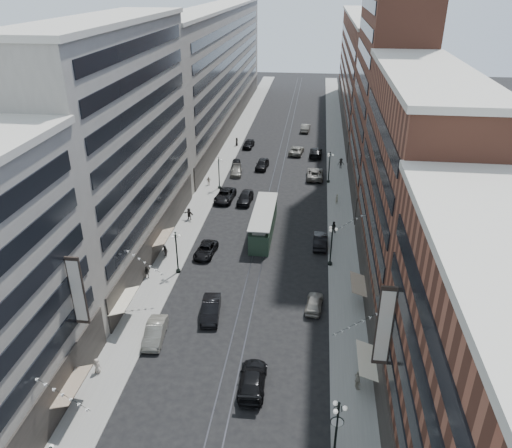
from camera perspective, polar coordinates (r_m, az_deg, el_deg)
The scene contains 43 objects.
ground at distance 88.75m, azimuth 2.28°, elevation 4.98°, with size 220.00×220.00×0.00m, color black.
sidewalk_west at distance 99.41m, azimuth -3.60°, elevation 7.40°, with size 4.00×180.00×0.15m, color gray.
sidewalk_east at distance 97.96m, azimuth 9.26°, elevation 6.81°, with size 4.00×180.00×0.15m, color gray.
rail_west at distance 98.14m, azimuth 2.38°, elevation 7.13°, with size 0.12×180.00×0.02m, color #2D2D33.
rail_east at distance 98.05m, azimuth 3.20°, elevation 7.09°, with size 0.12×180.00×0.02m, color #2D2D33.
building_west_mid at distance 62.89m, azimuth -15.50°, elevation 8.39°, with size 8.00×36.00×28.00m, color gray.
building_west_far at distance 122.19m, azimuth -4.42°, elevation 17.24°, with size 8.00×90.00×26.00m, color gray.
building_east_near at distance 32.77m, azimuth 25.01°, elevation -20.22°, with size 8.00×28.00×20.00m, color brown.
building_east_mid at distance 55.35m, azimuth 17.39°, elevation 3.44°, with size 8.00×30.00×24.00m, color brown.
building_east_tower at distance 79.84m, azimuth 15.14°, elevation 17.34°, with size 8.00×26.00×42.00m, color brown.
building_east_far at distance 129.38m, azimuth 12.05°, elevation 16.84°, with size 8.00×72.00×24.00m, color brown.
lamppost_sw_far at distance 60.38m, azimuth -9.06°, elevation -3.06°, with size 1.03×1.14×5.52m.
lamppost_sw_mid at distance 84.21m, azimuth -4.26°, elevation 5.97°, with size 1.03×1.14×5.52m.
lamppost_se_near at distance 39.51m, azimuth 9.20°, elevation -21.92°, with size 1.08×1.14×5.52m.
lamppost_se_far at distance 61.85m, azimuth 8.62°, elevation -2.27°, with size 1.03×1.14×5.52m.
lamppost_se_mid at distance 87.46m, azimuth 8.37°, elevation 6.55°, with size 1.03×1.14×5.52m.
streetcar at distance 69.49m, azimuth 0.86°, elevation 0.11°, with size 2.88×13.03×3.60m.
car_1 at distance 51.67m, azimuth -11.47°, elevation -12.02°, with size 1.75×5.01×1.65m, color slate.
car_2 at distance 65.04m, azimuth -5.77°, elevation -2.98°, with size 2.29×4.97×1.38m, color black.
car_4 at distance 55.17m, azimuth 6.67°, elevation -8.93°, with size 1.73×4.30×1.47m, color gray.
car_5 at distance 53.87m, azimuth -5.19°, elevation -9.66°, with size 1.83×5.25×1.73m, color black.
car_6 at distance 45.79m, azimuth -0.40°, elevation -17.37°, with size 2.33×5.74×1.67m, color black.
pedestrian_1 at distance 49.11m, azimuth -17.70°, elevation -15.18°, with size 0.74×0.40×1.51m, color #AEA090.
pedestrian_2 at distance 60.97m, azimuth -12.35°, elevation -5.43°, with size 0.75×0.41×1.55m, color black.
pedestrian_4 at distance 46.19m, azimuth 11.55°, elevation -17.08°, with size 1.13×0.52×1.94m, color gray.
car_7 at distance 80.59m, azimuth -3.57°, elevation 3.27°, with size 2.73×5.92×1.65m, color black.
car_8 at distance 91.26m, azimuth -2.26°, elevation 6.07°, with size 1.95×4.80×1.39m, color #626057.
car_9 at distance 106.31m, azimuth -0.86°, elevation 9.14°, with size 1.90×4.72×1.61m, color black.
car_10 at distance 67.25m, azimuth 7.34°, elevation -1.86°, with size 1.78×5.11×1.68m, color black.
car_11 at distance 90.18m, azimuth 6.74°, elevation 5.75°, with size 2.84×6.15×1.71m, color slate.
car_12 at distance 101.62m, azimuth 6.85°, elevation 8.16°, with size 2.42×5.95×1.73m, color black.
car_13 at distance 94.20m, azimuth 0.70°, elevation 6.86°, with size 2.06×5.13×1.75m, color black.
car_14 at distance 118.58m, azimuth 5.68°, elevation 10.90°, with size 1.86×5.33×1.76m, color #67655C.
pedestrian_5 at distance 74.19m, azimuth -7.67°, elevation 1.15°, with size 1.71×0.49×1.84m, color black.
pedestrian_6 at distance 86.55m, azimuth -5.42°, elevation 4.95°, with size 0.89×0.40×1.51m, color #AEA090.
pedestrian_7 at distance 70.74m, azimuth 8.83°, elevation -0.33°, with size 0.82×0.45×1.68m, color black.
pedestrian_8 at distance 79.77m, azimuth 9.21°, elevation 2.84°, with size 0.60×0.40×1.66m, color #A6A089.
pedestrian_9 at distance 95.25m, azimuth 9.68°, elevation 6.85°, with size 1.23×0.51×1.90m, color black.
car_extra_0 at distance 102.66m, azimuth 4.65°, elevation 8.40°, with size 2.58×5.60×1.56m, color gray.
car_extra_1 at distance 79.55m, azimuth -1.25°, elevation 3.05°, with size 2.10×5.23×1.78m, color black.
car_extra_2 at distance 95.07m, azimuth -2.28°, elevation 6.92°, with size 1.63×4.05×1.38m, color black.
pedestrian_extra_0 at distance 64.89m, azimuth -10.37°, elevation -3.11°, with size 0.79×0.43×1.62m, color black.
pedestrian_extra_1 at distance 107.26m, azimuth -2.21°, elevation 9.39°, with size 0.83×0.45×1.70m, color black.
Camera 1 is at (6.51, -22.30, 32.58)m, focal length 35.00 mm.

